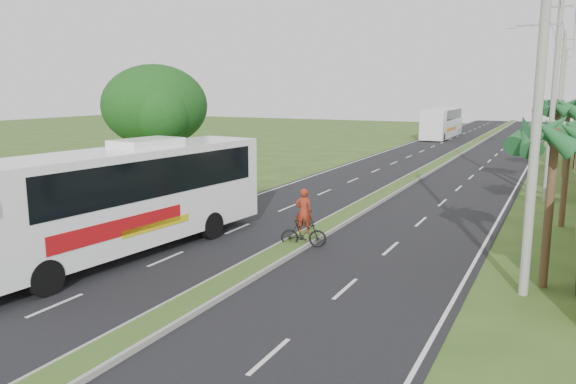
% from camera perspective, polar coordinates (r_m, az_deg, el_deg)
% --- Properties ---
extents(ground, '(180.00, 180.00, 0.00)m').
position_cam_1_polar(ground, '(19.27, -4.05, -8.23)').
color(ground, '#334F1D').
rests_on(ground, ground).
extents(road_asphalt, '(14.00, 160.00, 0.02)m').
position_cam_1_polar(road_asphalt, '(37.41, 11.66, 0.78)').
color(road_asphalt, black).
rests_on(road_asphalt, ground).
extents(median_strip, '(1.20, 160.00, 0.18)m').
position_cam_1_polar(median_strip, '(37.39, 11.66, 0.92)').
color(median_strip, gray).
rests_on(median_strip, ground).
extents(lane_edge_left, '(0.12, 160.00, 0.01)m').
position_cam_1_polar(lane_edge_left, '(39.61, 2.26, 1.51)').
color(lane_edge_left, silver).
rests_on(lane_edge_left, ground).
extents(lane_edge_right, '(0.12, 160.00, 0.01)m').
position_cam_1_polar(lane_edge_right, '(36.33, 21.91, -0.07)').
color(lane_edge_right, silver).
rests_on(lane_edge_right, ground).
extents(palm_verge_a, '(2.40, 2.40, 5.45)m').
position_cam_1_polar(palm_verge_a, '(18.76, 25.52, 5.09)').
color(palm_verge_a, '#473321').
rests_on(palm_verge_a, ground).
extents(palm_verge_b, '(2.40, 2.40, 5.05)m').
position_cam_1_polar(palm_verge_b, '(27.76, 26.70, 5.63)').
color(palm_verge_b, '#473321').
rests_on(palm_verge_b, ground).
extents(palm_verge_c, '(2.40, 2.40, 5.85)m').
position_cam_1_polar(palm_verge_c, '(34.72, 25.83, 7.72)').
color(palm_verge_c, '#473321').
rests_on(palm_verge_c, ground).
extents(palm_verge_d, '(2.40, 2.40, 5.25)m').
position_cam_1_polar(palm_verge_d, '(43.73, 26.63, 7.26)').
color(palm_verge_d, '#473321').
rests_on(palm_verge_d, ground).
extents(shade_tree, '(6.30, 6.00, 7.54)m').
position_cam_1_polar(shade_tree, '(33.49, -13.49, 8.24)').
color(shade_tree, '#473321').
rests_on(shade_tree, ground).
extents(utility_pole_a, '(1.60, 0.28, 11.00)m').
position_cam_1_polar(utility_pole_a, '(17.73, 24.06, 7.97)').
color(utility_pole_a, gray).
rests_on(utility_pole_a, ground).
extents(utility_pole_b, '(3.20, 0.28, 12.00)m').
position_cam_1_polar(utility_pole_b, '(33.71, 25.39, 9.63)').
color(utility_pole_b, gray).
rests_on(utility_pole_b, ground).
extents(utility_pole_c, '(1.60, 0.28, 11.00)m').
position_cam_1_polar(utility_pole_c, '(53.71, 25.91, 8.91)').
color(utility_pole_c, gray).
rests_on(utility_pole_c, ground).
extents(utility_pole_d, '(1.60, 0.28, 10.50)m').
position_cam_1_polar(utility_pole_d, '(73.71, 26.14, 8.84)').
color(utility_pole_d, gray).
rests_on(utility_pole_d, ground).
extents(coach_bus_main, '(4.10, 13.44, 4.28)m').
position_cam_1_polar(coach_bus_main, '(21.57, -16.37, -0.15)').
color(coach_bus_main, white).
rests_on(coach_bus_main, ground).
extents(coach_bus_far, '(2.80, 12.61, 3.67)m').
position_cam_1_polar(coach_bus_far, '(73.65, 15.40, 6.93)').
color(coach_bus_far, white).
rests_on(coach_bus_far, ground).
extents(motorcyclist, '(1.86, 1.09, 2.36)m').
position_cam_1_polar(motorcyclist, '(22.04, 1.60, -3.49)').
color(motorcyclist, black).
rests_on(motorcyclist, ground).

